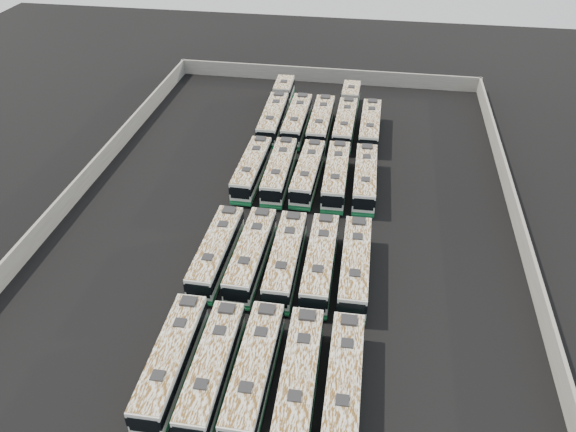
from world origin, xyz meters
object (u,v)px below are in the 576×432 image
(bus_back_center, at_px, (321,123))
(bus_midback_left, at_px, (279,171))
(bus_back_right, at_px, (347,115))
(bus_midfront_far_right, at_px, (355,266))
(bus_front_left, at_px, (212,369))
(bus_back_left, at_px, (297,120))
(bus_front_far_right, at_px, (344,383))
(bus_back_far_right, at_px, (370,126))
(bus_midback_far_right, at_px, (365,178))
(bus_front_right, at_px, (299,379))
(bus_midfront_far_left, at_px, (217,252))
(bus_midback_right, at_px, (336,176))
(bus_back_far_left, at_px, (277,109))
(bus_midfront_right, at_px, (320,262))
(bus_midfront_left, at_px, (251,255))
(bus_midfront_center, at_px, (286,259))
(bus_midback_center, at_px, (308,173))
(bus_front_far_left, at_px, (172,361))
(bus_front_center, at_px, (254,371))
(bus_midback_far_left, at_px, (252,169))

(bus_back_center, bearing_deg, bus_midback_left, -103.94)
(bus_back_right, bearing_deg, bus_midfront_far_right, -83.88)
(bus_front_left, relative_size, bus_back_left, 0.97)
(bus_front_far_right, bearing_deg, bus_midfront_far_right, 89.36)
(bus_front_left, distance_m, bus_back_far_right, 40.48)
(bus_midback_far_right, bearing_deg, bus_front_right, -97.80)
(bus_midfront_far_right, distance_m, bus_back_left, 28.50)
(bus_front_right, distance_m, bus_midfront_far_left, 15.48)
(bus_back_right, bearing_deg, bus_midback_right, -89.60)
(bus_front_right, distance_m, bus_back_far_left, 43.27)
(bus_midfront_far_left, bearing_deg, bus_front_right, -52.61)
(bus_midfront_right, height_order, bus_back_left, bus_back_left)
(bus_midback_far_right, relative_size, bus_back_center, 0.97)
(bus_midfront_left, xyz_separation_m, bus_back_right, (6.06, 29.74, -0.02))
(bus_midfront_center, xyz_separation_m, bus_midback_center, (-0.05, 14.66, -0.03))
(bus_midfront_far_left, relative_size, bus_back_right, 0.64)
(bus_front_far_right, distance_m, bus_midfront_right, 12.64)
(bus_midback_right, bearing_deg, bus_back_far_left, 119.96)
(bus_midfront_right, xyz_separation_m, bus_midfront_far_right, (3.01, -0.02, 0.01))
(bus_back_far_left, bearing_deg, bus_back_far_right, -14.69)
(bus_midfront_far_right, height_order, bus_midback_center, bus_midfront_far_right)
(bus_front_far_left, xyz_separation_m, bus_midfront_left, (3.01, 12.38, 0.01))
(bus_midfront_far_right, xyz_separation_m, bus_midback_center, (-6.07, 14.64, -0.05))
(bus_back_far_right, bearing_deg, bus_midback_center, -116.32)
(bus_midback_right, height_order, bus_back_right, bus_midback_right)
(bus_midfront_far_left, xyz_separation_m, bus_back_far_right, (12.24, 26.92, 0.01))
(bus_front_left, relative_size, bus_midback_right, 0.98)
(bus_front_center, distance_m, bus_midfront_far_right, 13.72)
(bus_midback_far_left, bearing_deg, bus_front_right, -70.34)
(bus_midfront_center, bearing_deg, bus_front_left, -104.50)
(bus_midfront_far_right, relative_size, bus_midback_center, 1.03)
(bus_front_far_right, bearing_deg, bus_midfront_far_left, 134.15)
(bus_midfront_left, bearing_deg, bus_front_left, -89.14)
(bus_front_center, distance_m, bus_back_center, 39.14)
(bus_front_far_left, height_order, bus_midback_far_right, bus_front_far_left)
(bus_midback_far_left, distance_m, bus_back_center, 13.80)
(bus_front_right, distance_m, bus_midfront_far_right, 12.76)
(bus_midback_right, xyz_separation_m, bus_back_far_right, (3.04, 12.37, -0.01))
(bus_back_far_left, bearing_deg, bus_front_left, -87.00)
(bus_back_left, bearing_deg, bus_midback_center, -75.92)
(bus_back_far_left, height_order, bus_back_center, bus_back_center)
(bus_front_left, bearing_deg, bus_front_far_right, 1.20)
(bus_front_far_left, height_order, bus_midfront_center, bus_midfront_center)
(bus_midfront_far_right, distance_m, bus_midback_far_right, 14.56)
(bus_midback_far_right, bearing_deg, bus_back_right, 100.23)
(bus_midfront_left, bearing_deg, bus_midfront_center, -0.89)
(bus_front_left, height_order, bus_front_right, bus_front_right)
(bus_front_far_left, distance_m, bus_midfront_right, 15.33)
(bus_front_left, distance_m, bus_back_left, 39.50)
(bus_front_left, bearing_deg, bus_front_center, 4.19)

